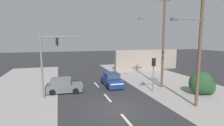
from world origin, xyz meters
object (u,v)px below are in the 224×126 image
pedestal_signal_right_kerb (154,69)px  sedan_receding_far (112,80)px  hatchback_oncoming_near (64,86)px  utility_pole_midground_right (163,37)px  utility_pole_foreground_right (199,43)px  traffic_signal_mast (48,57)px

pedestal_signal_right_kerb → sedan_receding_far: 5.23m
sedan_receding_far → hatchback_oncoming_near: sedan_receding_far is taller
utility_pole_midground_right → pedestal_signal_right_kerb: (-1.68, -1.18, -3.33)m
pedestal_signal_right_kerb → utility_pole_foreground_right: bearing=-76.3°
hatchback_oncoming_near → traffic_signal_mast: bearing=-135.7°
pedestal_signal_right_kerb → sedan_receding_far: size_ratio=0.83×
traffic_signal_mast → pedestal_signal_right_kerb: bearing=-6.4°
traffic_signal_mast → pedestal_signal_right_kerb: (10.33, -1.16, -1.42)m
utility_pole_foreground_right → utility_pole_midground_right: (0.54, 5.86, 0.55)m
utility_pole_midground_right → pedestal_signal_right_kerb: bearing=-144.9°
pedestal_signal_right_kerb → traffic_signal_mast: bearing=173.6°
utility_pole_midground_right → pedestal_signal_right_kerb: 3.91m
pedestal_signal_right_kerb → hatchback_oncoming_near: 9.48m
utility_pole_midground_right → traffic_signal_mast: size_ratio=1.79×
pedestal_signal_right_kerb → hatchback_oncoming_near: size_ratio=0.95×
traffic_signal_mast → sedan_receding_far: 7.90m
utility_pole_foreground_right → pedestal_signal_right_kerb: size_ratio=2.72×
utility_pole_foreground_right → utility_pole_midground_right: utility_pole_midground_right is taller
hatchback_oncoming_near → pedestal_signal_right_kerb: bearing=-15.3°
utility_pole_midground_right → hatchback_oncoming_near: bearing=173.2°
utility_pole_foreground_right → hatchback_oncoming_near: 13.19m
utility_pole_midground_right → traffic_signal_mast: bearing=-179.9°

